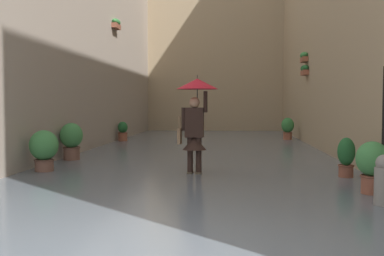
# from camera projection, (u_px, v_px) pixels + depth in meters

# --- Properties ---
(ground_plane) EXTENTS (60.00, 60.00, 0.00)m
(ground_plane) POSITION_uv_depth(u_px,v_px,m) (204.00, 152.00, 14.43)
(ground_plane) COLOR gray
(flood_water) EXTENTS (8.06, 26.46, 0.07)m
(flood_water) POSITION_uv_depth(u_px,v_px,m) (204.00, 151.00, 14.43)
(flood_water) COLOR slate
(flood_water) RESTS_ON ground_plane
(building_facade_right) EXTENTS (2.04, 24.46, 8.07)m
(building_facade_right) POSITION_uv_depth(u_px,v_px,m) (63.00, 25.00, 14.58)
(building_facade_right) COLOR #A89989
(building_facade_right) RESTS_ON ground_plane
(building_facade_far) EXTENTS (10.86, 1.80, 12.99)m
(building_facade_far) POSITION_uv_depth(u_px,v_px,m) (215.00, 14.00, 25.16)
(building_facade_far) COLOR tan
(building_facade_far) RESTS_ON ground_plane
(person_wading) EXTENTS (0.87, 0.87, 2.12)m
(person_wading) POSITION_uv_depth(u_px,v_px,m) (196.00, 110.00, 9.46)
(person_wading) COLOR #4C4233
(person_wading) RESTS_ON ground_plane
(potted_plant_near_right) EXTENTS (0.59, 0.59, 1.02)m
(potted_plant_near_right) POSITION_uv_depth(u_px,v_px,m) (71.00, 140.00, 11.86)
(potted_plant_near_right) COLOR brown
(potted_plant_near_right) RESTS_ON ground_plane
(potted_plant_far_left) EXTENTS (0.34, 0.34, 0.85)m
(potted_plant_far_left) POSITION_uv_depth(u_px,v_px,m) (346.00, 158.00, 9.04)
(potted_plant_far_left) COLOR brown
(potted_plant_far_left) RESTS_ON ground_plane
(potted_plant_mid_left) EXTENTS (0.53, 0.53, 0.92)m
(potted_plant_mid_left) POSITION_uv_depth(u_px,v_px,m) (372.00, 165.00, 7.37)
(potted_plant_mid_left) COLOR brown
(potted_plant_mid_left) RESTS_ON ground_plane
(potted_plant_near_left) EXTENTS (0.51, 0.51, 0.96)m
(potted_plant_near_left) POSITION_uv_depth(u_px,v_px,m) (288.00, 128.00, 18.45)
(potted_plant_near_left) COLOR #9E563D
(potted_plant_near_left) RESTS_ON ground_plane
(potted_plant_far_right) EXTENTS (0.62, 0.62, 0.95)m
(potted_plant_far_right) POSITION_uv_depth(u_px,v_px,m) (44.00, 149.00, 9.83)
(potted_plant_far_right) COLOR brown
(potted_plant_far_right) RESTS_ON ground_plane
(potted_plant_mid_right) EXTENTS (0.39, 0.39, 0.82)m
(potted_plant_mid_right) POSITION_uv_depth(u_px,v_px,m) (123.00, 132.00, 17.84)
(potted_plant_mid_right) COLOR #9E563D
(potted_plant_mid_right) RESTS_ON ground_plane
(mooring_bollard) EXTENTS (0.28, 0.28, 0.80)m
(mooring_bollard) POSITION_uv_depth(u_px,v_px,m) (384.00, 182.00, 6.54)
(mooring_bollard) COLOR gray
(mooring_bollard) RESTS_ON ground_plane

